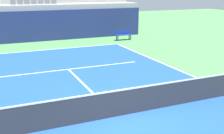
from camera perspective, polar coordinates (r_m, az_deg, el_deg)
name	(u,v)px	position (r m, az deg, el deg)	size (l,w,h in m)	color
ground_plane	(117,117)	(9.95, 0.92, -10.00)	(80.00, 80.00, 0.00)	#4C8C4C
court_surface	(117,116)	(9.95, 0.92, -9.97)	(11.00, 24.00, 0.01)	#1E4C99
baseline_far	(48,50)	(20.90, -12.75, 3.43)	(11.00, 0.10, 0.00)	white
service_line_far	(68,69)	(15.63, -8.80, -0.47)	(8.26, 0.10, 0.00)	white
centre_service_line	(87,88)	(12.70, -5.06, -4.16)	(0.10, 6.40, 0.00)	white
back_wall	(38,26)	(24.31, -14.64, 7.99)	(18.64, 0.30, 2.53)	navy
stands_tier_lower	(36,22)	(25.61, -15.17, 8.81)	(18.64, 2.40, 2.96)	#9E9E99
stands_tier_upper	(31,15)	(27.93, -15.99, 10.10)	(18.64, 2.40, 3.75)	#9E9E99
seating_row_lower	(34,3)	(25.57, -15.46, 12.40)	(3.88, 0.44, 0.44)	slate
tennis_net	(117,103)	(9.74, 0.93, -7.30)	(11.08, 0.08, 1.07)	black
player_bench	(123,34)	(24.25, 2.30, 6.66)	(1.50, 0.40, 0.85)	navy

